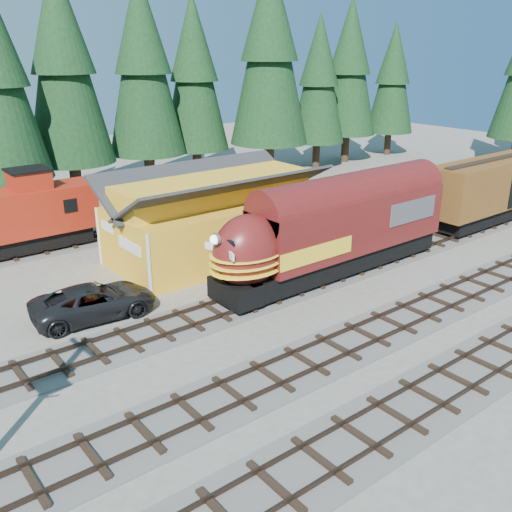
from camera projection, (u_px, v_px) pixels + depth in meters
ground at (343, 317)px, 26.71m from camera, size 120.00×120.00×0.00m
track_siding at (408, 249)px, 35.43m from camera, size 68.00×3.20×0.33m
track_main_south at (497, 278)px, 31.01m from camera, size 68.00×3.20×0.33m
track_spur at (7, 257)px, 34.13m from camera, size 32.00×3.20×0.33m
depot at (215, 208)px, 33.40m from camera, size 12.80×7.00×5.30m
conifer_backdrop at (173, 70)px, 44.91m from camera, size 81.69×21.02×16.87m
locomotive at (329, 234)px, 30.48m from camera, size 15.47×3.07×4.21m
boxcar at (498, 187)px, 40.21m from camera, size 13.53×2.90×4.25m
caboose at (19, 217)px, 33.92m from camera, size 9.07×2.63×4.71m
pickup_truck_a at (94, 301)px, 26.46m from camera, size 5.95×3.21×1.59m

